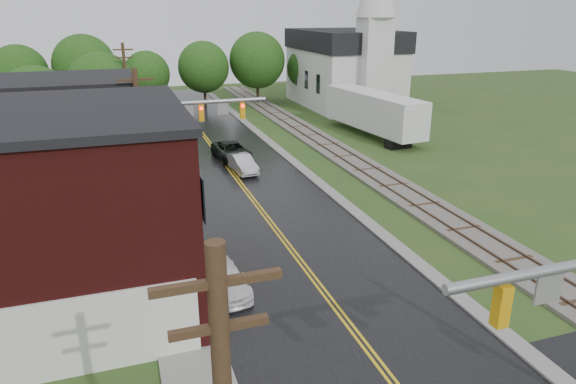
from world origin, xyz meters
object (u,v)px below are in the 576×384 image
brick_building (4,218)px  tree_left_c (39,105)px  sedan_silver (242,164)px  semi_trailer (373,111)px  pickup_white (223,278)px  utility_pole_c (127,91)px  suv_dark (232,151)px  church (348,60)px  tree_left_e (104,88)px  traffic_signal_far (190,122)px  utility_pole_b (142,149)px

brick_building → tree_left_c: size_ratio=1.87×
sedan_silver → semi_trailer: (15.05, 7.70, 1.81)m
brick_building → pickup_white: brick_building is taller
utility_pole_c → sedan_silver: size_ratio=2.23×
suv_dark → semi_trailer: (15.05, 4.02, 1.75)m
pickup_white → semi_trailer: (20.04, 24.57, 1.85)m
church → pickup_white: 46.83m
sedan_silver → pickup_white: bearing=-112.0°
tree_left_e → pickup_white: (4.66, -31.92, -4.19)m
pickup_white → suv_dark: bearing=71.3°
traffic_signal_far → tree_left_c: 16.56m
brick_building → semi_trailer: size_ratio=1.03×
tree_left_c → sedan_silver: (14.65, -9.05, -3.85)m
church → traffic_signal_far: bearing=-131.3°
utility_pole_c → tree_left_e: 2.79m
church → sedan_silver: size_ratio=4.96×
sedan_silver → tree_left_c: bearing=142.8°
pickup_white → semi_trailer: bearing=45.7°
tree_left_e → traffic_signal_far: bearing=-74.1°
utility_pole_b → utility_pole_c: same height
tree_left_e → sedan_silver: tree_left_e is taller
utility_pole_c → tree_left_e: bearing=137.2°
utility_pole_b → tree_left_e: size_ratio=1.10×
traffic_signal_far → semi_trailer: 22.64m
suv_dark → utility_pole_c: bearing=123.5°
church → traffic_signal_far: size_ratio=2.72×
sedan_silver → pickup_white: sedan_silver is taller
suv_dark → semi_trailer: bearing=9.7°
utility_pole_b → tree_left_e: 23.99m
traffic_signal_far → sedan_silver: size_ratio=1.82×
traffic_signal_far → tree_left_e: (-5.38, 18.90, -0.16)m
semi_trailer → church: bearing=74.7°
traffic_signal_far → tree_left_e: bearing=105.9°
pickup_white → semi_trailer: size_ratio=0.31×
tree_left_e → utility_pole_c: bearing=-42.8°
utility_pole_b → church: bearing=49.8°
traffic_signal_far → tree_left_e: tree_left_e is taller
brick_building → sedan_silver: size_ratio=3.55×
traffic_signal_far → tree_left_e: 19.65m
brick_building → tree_left_e: bearing=83.3°
sedan_silver → semi_trailer: bearing=21.6°
utility_pole_c → sedan_silver: 15.72m
utility_pole_b → utility_pole_c: (0.00, 22.00, 0.00)m
tree_left_e → sedan_silver: 18.35m
utility_pole_b → sedan_silver: size_ratio=2.23×
brick_building → utility_pole_c: 29.56m
pickup_white → utility_pole_b: bearing=103.0°
church → traffic_signal_far: (-23.47, -26.74, -0.86)m
utility_pole_c → pickup_white: 30.41m
brick_building → utility_pole_c: size_ratio=1.59×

